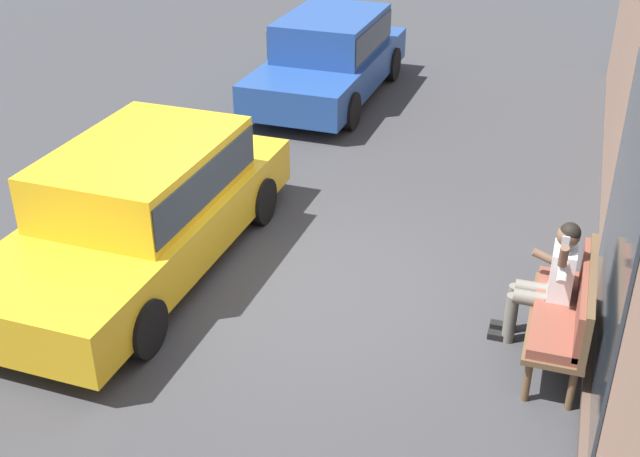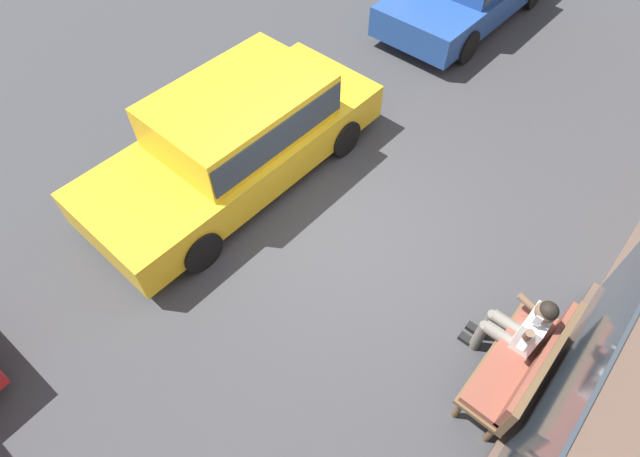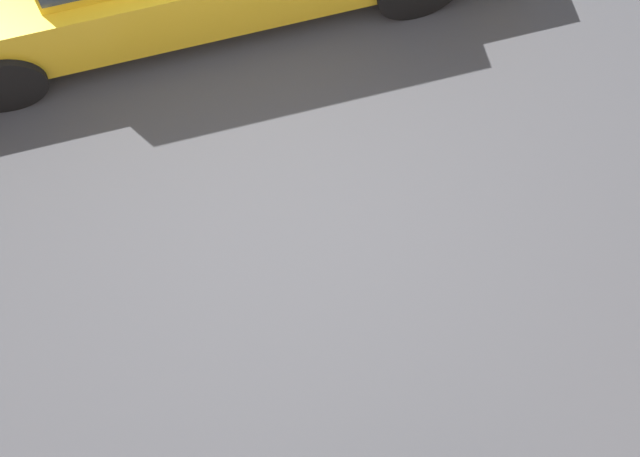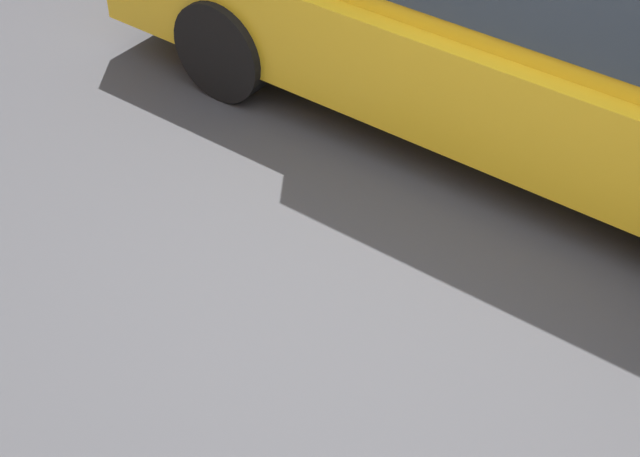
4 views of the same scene
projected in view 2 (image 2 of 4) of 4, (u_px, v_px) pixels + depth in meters
name	position (u px, v px, depth m)	size (l,w,h in m)	color
ground_plane	(339.00, 230.00, 7.12)	(60.00, 60.00, 0.00)	#38383A
bench	(524.00, 364.00, 5.26)	(1.55, 0.55, 1.05)	brown
person_on_phone	(520.00, 329.00, 5.37)	(0.73, 0.74, 1.38)	#6B665B
parked_car_mid	(238.00, 133.00, 7.20)	(4.73, 2.02, 1.46)	gold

